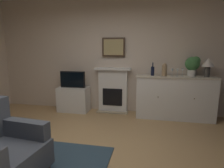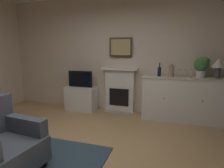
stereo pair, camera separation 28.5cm
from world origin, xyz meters
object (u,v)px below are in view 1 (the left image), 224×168
tv_set (73,80)px  potted_plant_small (193,64)px  fireplace_unit (113,90)px  wine_glass_right (183,71)px  tv_cabinet (74,99)px  framed_picture (113,47)px  sideboard_cabinet (174,97)px  vase_decorative (164,70)px  table_lamp (208,64)px  wine_glass_center (177,71)px  wine_glass_left (172,71)px  wine_bottle (153,71)px

tv_set → potted_plant_small: size_ratio=1.44×
fireplace_unit → wine_glass_right: bearing=-5.9°
tv_cabinet → potted_plant_small: bearing=0.6°
framed_picture → tv_cabinet: size_ratio=0.73×
tv_cabinet → tv_set: (-0.00, -0.02, 0.50)m
framed_picture → sideboard_cabinet: (1.43, -0.22, -1.11)m
fireplace_unit → vase_decorative: (1.18, -0.23, 0.55)m
table_lamp → wine_glass_center: bearing=-178.6°
fireplace_unit → framed_picture: 1.04m
fireplace_unit → sideboard_cabinet: 1.44m
vase_decorative → potted_plant_small: 0.61m
framed_picture → sideboard_cabinet: bearing=-8.8°
wine_glass_center → vase_decorative: vase_decorative is taller
sideboard_cabinet → vase_decorative: (-0.25, -0.05, 0.62)m
potted_plant_small → sideboard_cabinet: bearing=-172.4°
framed_picture → tv_cabinet: framed_picture is taller
tv_set → wine_glass_center: bearing=-0.1°
framed_picture → wine_glass_left: (1.35, -0.26, -0.51)m
wine_bottle → wine_glass_left: (0.42, -0.02, 0.01)m
tv_cabinet → tv_set: 0.50m
fireplace_unit → wine_glass_left: bearing=-8.9°
wine_glass_right → potted_plant_small: 0.25m
wine_glass_center → tv_set: 2.45m
tv_cabinet → wine_glass_center: bearing=-0.7°
table_lamp → wine_glass_center: 0.63m
fireplace_unit → sideboard_cabinet: (1.43, -0.18, -0.07)m
table_lamp → framed_picture: bearing=173.8°
table_lamp → vase_decorative: bearing=-176.8°
wine_glass_center → potted_plant_small: (0.31, 0.06, 0.13)m
sideboard_cabinet → vase_decorative: vase_decorative is taller
framed_picture → vase_decorative: 1.31m
fireplace_unit → vase_decorative: 1.32m
fireplace_unit → tv_cabinet: 1.02m
potted_plant_small → framed_picture: bearing=174.3°
fireplace_unit → wine_glass_center: size_ratio=6.67×
tv_set → potted_plant_small: potted_plant_small is taller
sideboard_cabinet → potted_plant_small: 0.81m
tv_set → potted_plant_small: 2.78m
sideboard_cabinet → potted_plant_small: size_ratio=3.94×
wine_bottle → vase_decorative: 0.25m
wine_glass_center → wine_glass_right: 0.11m
sideboard_cabinet → tv_cabinet: size_ratio=2.26×
framed_picture → tv_cabinet: (-0.97, -0.21, -1.28)m
framed_picture → wine_glass_right: bearing=-7.6°
framed_picture → fireplace_unit: bearing=-90.0°
fireplace_unit → sideboard_cabinet: size_ratio=0.65×
wine_bottle → wine_glass_center: bearing=0.0°
wine_glass_center → tv_cabinet: (-2.43, 0.03, -0.78)m
table_lamp → tv_set: size_ratio=0.65×
wine_glass_left → wine_glass_right: size_ratio=1.00×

